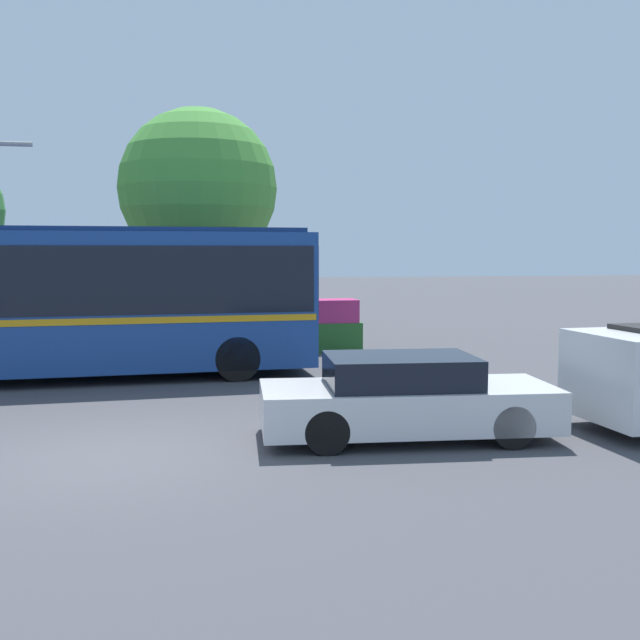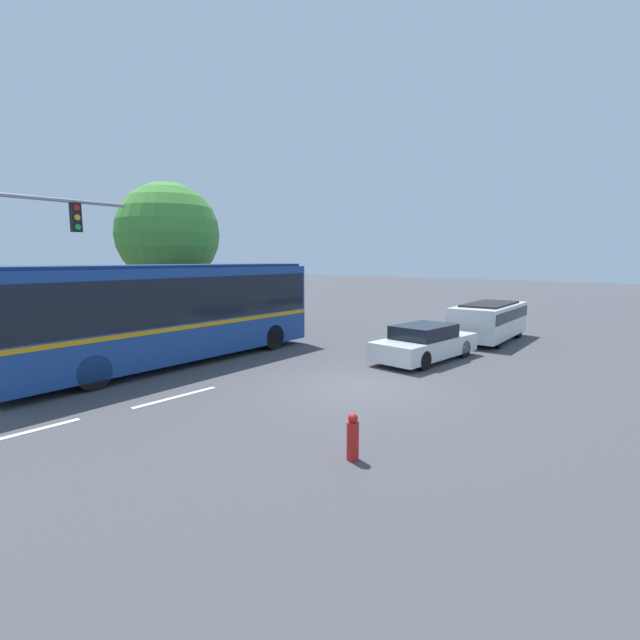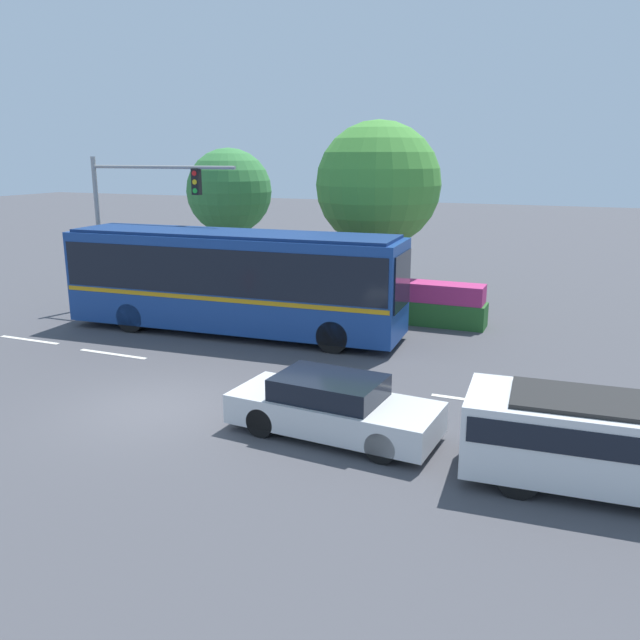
% 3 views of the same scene
% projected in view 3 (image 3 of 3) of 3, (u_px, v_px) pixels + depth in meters
% --- Properties ---
extents(ground_plane, '(140.00, 140.00, 0.00)m').
position_uv_depth(ground_plane, '(154.00, 409.00, 15.32)').
color(ground_plane, '#444449').
extents(city_bus, '(11.52, 3.10, 3.39)m').
position_uv_depth(city_bus, '(233.00, 276.00, 21.42)').
color(city_bus, navy).
rests_on(city_bus, ground).
extents(sedan_foreground, '(4.57, 2.07, 1.28)m').
position_uv_depth(sedan_foreground, '(333.00, 407.00, 13.77)').
color(sedan_foreground, silver).
rests_on(sedan_foreground, ground).
extents(suv_left_lane, '(5.21, 2.26, 1.67)m').
position_uv_depth(suv_left_lane, '(614.00, 438.00, 11.43)').
color(suv_left_lane, silver).
rests_on(suv_left_lane, ground).
extents(traffic_light_pole, '(6.20, 0.24, 5.75)m').
position_uv_depth(traffic_light_pole, '(132.00, 208.00, 24.26)').
color(traffic_light_pole, gray).
rests_on(traffic_light_pole, ground).
extents(flowering_hedge, '(9.50, 1.03, 1.49)m').
position_uv_depth(flowering_hedge, '(355.00, 297.00, 23.86)').
color(flowering_hedge, '#286028').
rests_on(flowering_hedge, ground).
extents(street_tree_left, '(3.90, 3.90, 6.13)m').
position_uv_depth(street_tree_left, '(229.00, 192.00, 29.82)').
color(street_tree_left, brown).
rests_on(street_tree_left, ground).
extents(street_tree_centre, '(4.69, 4.69, 7.08)m').
position_uv_depth(street_tree_centre, '(378.00, 185.00, 24.32)').
color(street_tree_centre, brown).
rests_on(street_tree_centre, ground).
extents(lane_stripe_near, '(2.40, 0.16, 0.01)m').
position_uv_depth(lane_stripe_near, '(480.00, 402.00, 15.74)').
color(lane_stripe_near, silver).
rests_on(lane_stripe_near, ground).
extents(lane_stripe_mid, '(2.40, 0.16, 0.01)m').
position_uv_depth(lane_stripe_mid, '(113.00, 354.00, 19.49)').
color(lane_stripe_mid, silver).
rests_on(lane_stripe_mid, ground).
extents(lane_stripe_far, '(2.40, 0.16, 0.01)m').
position_uv_depth(lane_stripe_far, '(29.00, 340.00, 20.98)').
color(lane_stripe_far, silver).
rests_on(lane_stripe_far, ground).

